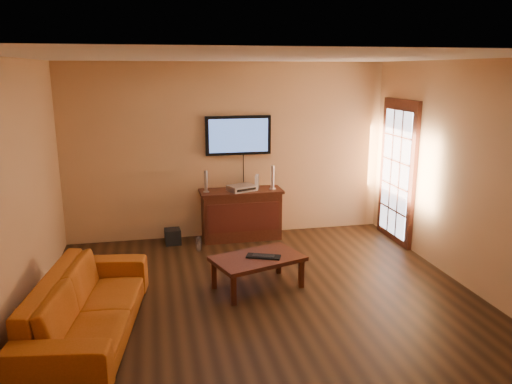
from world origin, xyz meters
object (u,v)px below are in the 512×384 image
object	(u,v)px
av_receiver	(242,188)
speaker_left	(206,182)
coffee_table	(258,261)
sofa	(87,296)
media_console	(241,214)
game_console	(257,182)
television	(238,135)
keyboard	(263,256)
bottle	(198,244)
speaker_right	(273,178)
subwoofer	(173,236)

from	to	relation	value
av_receiver	speaker_left	bearing A→B (deg)	155.32
coffee_table	sofa	size ratio (longest dim) A/B	0.55
media_console	coffee_table	distance (m)	1.86
coffee_table	game_console	size ratio (longest dim) A/B	5.22
television	sofa	size ratio (longest dim) A/B	0.47
speaker_left	av_receiver	distance (m)	0.55
sofa	speaker_left	world-z (taller)	speaker_left
keyboard	bottle	bearing A→B (deg)	113.85
keyboard	media_console	bearing A→B (deg)	87.67
speaker_right	subwoofer	world-z (taller)	speaker_right
speaker_left	speaker_right	world-z (taller)	speaker_right
media_console	subwoofer	xyz separation A→B (m)	(-1.07, -0.04, -0.28)
speaker_left	keyboard	bearing A→B (deg)	-76.06
media_console	game_console	world-z (taller)	game_console
coffee_table	speaker_right	distance (m)	2.02
television	speaker_right	bearing A→B (deg)	-25.58
coffee_table	speaker_right	world-z (taller)	speaker_right
speaker_right	game_console	xyz separation A→B (m)	(-0.24, 0.02, -0.06)
television	speaker_right	distance (m)	0.85
television	av_receiver	size ratio (longest dim) A/B	2.61
keyboard	coffee_table	bearing A→B (deg)	157.36
media_console	coffee_table	bearing A→B (deg)	-94.35
media_console	bottle	size ratio (longest dim) A/B	5.75
television	coffee_table	bearing A→B (deg)	-93.92
television	game_console	distance (m)	0.78
media_console	television	xyz separation A→B (m)	(0.00, 0.20, 1.20)
coffee_table	game_console	bearing A→B (deg)	78.06
keyboard	sofa	bearing A→B (deg)	-160.01
speaker_left	bottle	size ratio (longest dim) A/B	1.50
media_console	subwoofer	world-z (taller)	media_console
media_console	game_console	distance (m)	0.56
coffee_table	keyboard	bearing A→B (deg)	-22.64
media_console	bottle	bearing A→B (deg)	-149.06
coffee_table	game_console	xyz separation A→B (m)	(0.39, 1.84, 0.54)
media_console	bottle	world-z (taller)	media_console
speaker_right	keyboard	world-z (taller)	speaker_right
subwoofer	bottle	distance (m)	0.52
av_receiver	keyboard	world-z (taller)	av_receiver
media_console	av_receiver	bearing A→B (deg)	-90.29
game_console	keyboard	size ratio (longest dim) A/B	0.53
subwoofer	keyboard	distance (m)	2.11
speaker_left	speaker_right	xyz separation A→B (m)	(1.03, -0.02, 0.02)
sofa	subwoofer	bearing A→B (deg)	-12.03
sofa	bottle	xyz separation A→B (m)	(1.30, 2.15, -0.32)
television	speaker_right	world-z (taller)	television
speaker_left	television	bearing A→B (deg)	22.05
media_console	subwoofer	size ratio (longest dim) A/B	5.45
bottle	keyboard	size ratio (longest dim) A/B	0.51
av_receiver	subwoofer	size ratio (longest dim) A/B	1.68
sofa	speaker_left	bearing A→B (deg)	-21.50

